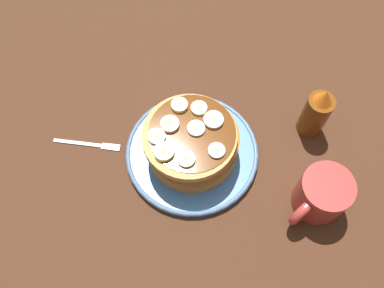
# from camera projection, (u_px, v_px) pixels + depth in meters

# --- Properties ---
(ground_plane) EXTENTS (1.40, 1.40, 0.03)m
(ground_plane) POSITION_uv_depth(u_px,v_px,m) (192.00, 158.00, 0.77)
(ground_plane) COLOR #422616
(plate) EXTENTS (0.25, 0.25, 0.02)m
(plate) POSITION_uv_depth(u_px,v_px,m) (192.00, 152.00, 0.75)
(plate) COLOR #3F72B2
(plate) RESTS_ON ground_plane
(pancake_stack) EXTENTS (0.18, 0.17, 0.08)m
(pancake_stack) POSITION_uv_depth(u_px,v_px,m) (192.00, 143.00, 0.71)
(pancake_stack) COLOR #B97943
(pancake_stack) RESTS_ON plate
(banana_slice_0) EXTENTS (0.03, 0.03, 0.01)m
(banana_slice_0) POSITION_uv_depth(u_px,v_px,m) (197.00, 129.00, 0.68)
(banana_slice_0) COLOR #EDEAB8
(banana_slice_0) RESTS_ON pancake_stack
(banana_slice_1) EXTENTS (0.03, 0.03, 0.01)m
(banana_slice_1) POSITION_uv_depth(u_px,v_px,m) (165.00, 153.00, 0.66)
(banana_slice_1) COLOR #EBF1B7
(banana_slice_1) RESTS_ON pancake_stack
(banana_slice_2) EXTENTS (0.03, 0.03, 0.01)m
(banana_slice_2) POSITION_uv_depth(u_px,v_px,m) (170.00, 124.00, 0.68)
(banana_slice_2) COLOR #F8EEC0
(banana_slice_2) RESTS_ON pancake_stack
(banana_slice_3) EXTENTS (0.03, 0.03, 0.01)m
(banana_slice_3) POSITION_uv_depth(u_px,v_px,m) (199.00, 108.00, 0.70)
(banana_slice_3) COLOR #EBEFB2
(banana_slice_3) RESTS_ON pancake_stack
(banana_slice_4) EXTENTS (0.03, 0.03, 0.01)m
(banana_slice_4) POSITION_uv_depth(u_px,v_px,m) (186.00, 159.00, 0.66)
(banana_slice_4) COLOR #EBF4B9
(banana_slice_4) RESTS_ON pancake_stack
(banana_slice_5) EXTENTS (0.03, 0.03, 0.01)m
(banana_slice_5) POSITION_uv_depth(u_px,v_px,m) (213.00, 120.00, 0.69)
(banana_slice_5) COLOR #F3EDBB
(banana_slice_5) RESTS_ON pancake_stack
(banana_slice_6) EXTENTS (0.03, 0.03, 0.01)m
(banana_slice_6) POSITION_uv_depth(u_px,v_px,m) (216.00, 151.00, 0.66)
(banana_slice_6) COLOR #EDE4C3
(banana_slice_6) RESTS_ON pancake_stack
(banana_slice_7) EXTENTS (0.03, 0.03, 0.01)m
(banana_slice_7) POSITION_uv_depth(u_px,v_px,m) (157.00, 137.00, 0.67)
(banana_slice_7) COLOR #F8F2B7
(banana_slice_7) RESTS_ON pancake_stack
(banana_slice_8) EXTENTS (0.03, 0.03, 0.01)m
(banana_slice_8) POSITION_uv_depth(u_px,v_px,m) (179.00, 105.00, 0.70)
(banana_slice_8) COLOR #FCEAB3
(banana_slice_8) RESTS_ON pancake_stack
(coffee_mug) EXTENTS (0.12, 0.09, 0.08)m
(coffee_mug) POSITION_uv_depth(u_px,v_px,m) (321.00, 195.00, 0.68)
(coffee_mug) COLOR #B23833
(coffee_mug) RESTS_ON ground_plane
(fork) EXTENTS (0.10, 0.10, 0.01)m
(fork) POSITION_uv_depth(u_px,v_px,m) (91.00, 144.00, 0.77)
(fork) COLOR silver
(fork) RESTS_ON ground_plane
(syrup_bottle) EXTENTS (0.05, 0.05, 0.12)m
(syrup_bottle) POSITION_uv_depth(u_px,v_px,m) (316.00, 113.00, 0.74)
(syrup_bottle) COLOR brown
(syrup_bottle) RESTS_ON ground_plane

